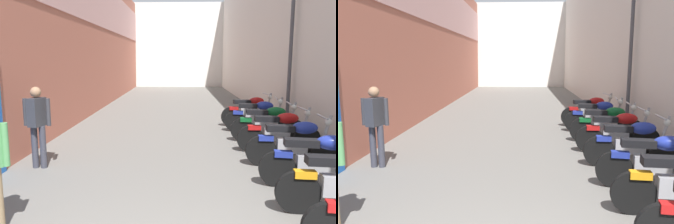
% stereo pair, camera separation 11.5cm
% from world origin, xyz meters
% --- Properties ---
extents(ground_plane, '(39.37, 39.37, 0.00)m').
position_xyz_m(ground_plane, '(0.00, 9.68, 0.00)').
color(ground_plane, '#66635E').
extents(building_left, '(0.45, 23.37, 6.08)m').
position_xyz_m(building_left, '(-3.43, 11.64, 3.07)').
color(building_left, '#B76651').
rests_on(building_left, ground).
extents(building_right, '(0.45, 23.37, 7.18)m').
position_xyz_m(building_right, '(3.44, 11.68, 3.59)').
color(building_right, beige).
rests_on(building_right, ground).
extents(building_far_end, '(9.48, 2.00, 6.18)m').
position_xyz_m(building_far_end, '(0.00, 24.37, 3.09)').
color(building_far_end, silver).
rests_on(building_far_end, ground).
extents(motorcycle_third, '(1.84, 0.58, 1.04)m').
position_xyz_m(motorcycle_third, '(2.30, 3.24, 0.50)').
color(motorcycle_third, black).
rests_on(motorcycle_third, ground).
extents(motorcycle_fourth, '(1.85, 0.58, 1.04)m').
position_xyz_m(motorcycle_fourth, '(2.30, 4.39, 0.50)').
color(motorcycle_fourth, black).
rests_on(motorcycle_fourth, ground).
extents(motorcycle_fifth, '(1.85, 0.58, 1.04)m').
position_xyz_m(motorcycle_fifth, '(2.30, 5.42, 0.50)').
color(motorcycle_fifth, black).
rests_on(motorcycle_fifth, ground).
extents(motorcycle_sixth, '(1.85, 0.58, 1.04)m').
position_xyz_m(motorcycle_sixth, '(2.30, 6.35, 0.50)').
color(motorcycle_sixth, black).
rests_on(motorcycle_sixth, ground).
extents(motorcycle_seventh, '(1.84, 0.58, 1.04)m').
position_xyz_m(motorcycle_seventh, '(2.30, 7.48, 0.50)').
color(motorcycle_seventh, black).
rests_on(motorcycle_seventh, ground).
extents(motorcycle_eighth, '(1.85, 0.58, 1.04)m').
position_xyz_m(motorcycle_eighth, '(2.30, 8.46, 0.50)').
color(motorcycle_eighth, black).
rests_on(motorcycle_eighth, ground).
extents(pedestrian_mid_alley, '(0.52, 0.38, 1.57)m').
position_xyz_m(pedestrian_mid_alley, '(-2.63, 4.16, 0.92)').
color(pedestrian_mid_alley, '#383842').
rests_on(pedestrian_mid_alley, ground).
extents(street_lamp, '(0.79, 0.18, 4.45)m').
position_xyz_m(street_lamp, '(2.99, 7.39, 2.62)').
color(street_lamp, '#47474C').
rests_on(street_lamp, ground).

